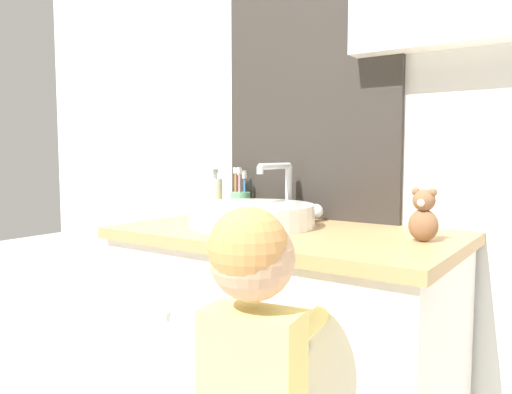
{
  "coord_description": "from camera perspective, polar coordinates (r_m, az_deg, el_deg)",
  "views": [
    {
      "loc": [
        0.79,
        -0.99,
        1.04
      ],
      "look_at": [
        -0.07,
        0.25,
        0.9
      ],
      "focal_mm": 35.0,
      "sensor_mm": 36.0,
      "label": 1
    }
  ],
  "objects": [
    {
      "name": "wall_back",
      "position": [
        1.8,
        9.56,
        12.79
      ],
      "size": [
        3.2,
        0.18,
        2.5
      ],
      "color": "silver",
      "rests_on": "ground_plane"
    },
    {
      "name": "vanity_counter",
      "position": [
        1.64,
        3.29,
        -17.64
      ],
      "size": [
        1.03,
        0.6,
        0.8
      ],
      "color": "silver",
      "rests_on": "ground_plane"
    },
    {
      "name": "sink_basin",
      "position": [
        1.59,
        -0.32,
        -1.97
      ],
      "size": [
        0.4,
        0.45,
        0.2
      ],
      "color": "white",
      "rests_on": "vanity_counter"
    },
    {
      "name": "toothbrush_holder",
      "position": [
        1.9,
        -1.78,
        -0.5
      ],
      "size": [
        0.07,
        0.07,
        0.18
      ],
      "color": "#66B27F",
      "rests_on": "vanity_counter"
    },
    {
      "name": "soap_dispenser",
      "position": [
        1.92,
        -4.66,
        0.17
      ],
      "size": [
        0.05,
        0.05,
        0.17
      ],
      "color": "beige",
      "rests_on": "vanity_counter"
    },
    {
      "name": "child_figure",
      "position": [
        1.07,
        -0.31,
        -20.73
      ],
      "size": [
        0.21,
        0.46,
        0.93
      ],
      "color": "slate",
      "rests_on": "ground_plane"
    },
    {
      "name": "teddy_bear",
      "position": [
        1.39,
        18.6,
        -2.09
      ],
      "size": [
        0.08,
        0.07,
        0.14
      ],
      "color": "brown",
      "rests_on": "vanity_counter"
    }
  ]
}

